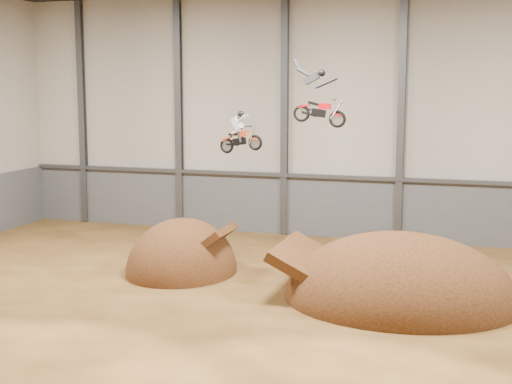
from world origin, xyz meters
TOP-DOWN VIEW (x-y plane):
  - floor at (0.00, 0.00)m, footprint 40.00×40.00m
  - back_wall at (0.00, 15.00)m, footprint 40.00×0.10m
  - lower_band_back at (0.00, 14.90)m, footprint 39.80×0.18m
  - steel_rail at (0.00, 14.75)m, footprint 39.80×0.35m
  - steel_column_0 at (-16.67, 14.80)m, footprint 0.40×0.36m
  - steel_column_1 at (-10.00, 14.80)m, footprint 0.40×0.36m
  - steel_column_2 at (-3.33, 14.80)m, footprint 0.40×0.36m
  - steel_column_3 at (3.33, 14.80)m, footprint 0.40×0.36m
  - takeoff_ramp at (-5.60, 4.89)m, footprint 5.12×5.91m
  - landing_ramp at (4.68, 3.57)m, footprint 9.57×8.47m
  - fmx_rider_a at (-2.66, 5.08)m, footprint 2.54×1.32m
  - fmx_rider_b at (0.80, 5.24)m, footprint 3.47×1.02m

SIDE VIEW (x-z plane):
  - floor at x=0.00m, z-range 0.00..0.00m
  - takeoff_ramp at x=-5.60m, z-range -2.56..2.56m
  - landing_ramp at x=4.68m, z-range -2.76..2.76m
  - lower_band_back at x=0.00m, z-range 0.00..3.50m
  - steel_rail at x=0.00m, z-range 3.45..3.65m
  - fmx_rider_a at x=-2.66m, z-range 5.64..7.88m
  - back_wall at x=0.00m, z-range 0.00..14.00m
  - steel_column_0 at x=-16.67m, z-range 0.05..13.95m
  - steel_column_1 at x=-10.00m, z-range 0.05..13.95m
  - steel_column_2 at x=-3.33m, z-range 0.05..13.95m
  - steel_column_3 at x=3.33m, z-range 0.05..13.95m
  - fmx_rider_b at x=0.80m, z-range 6.83..9.90m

